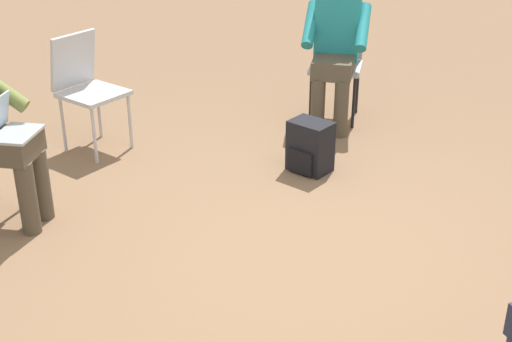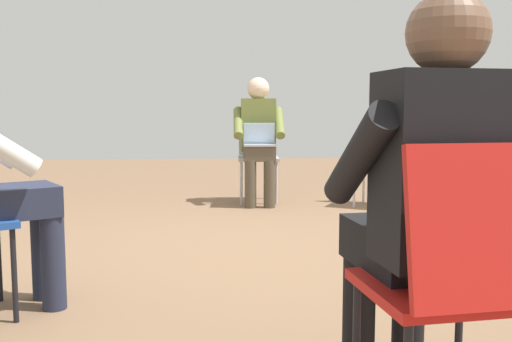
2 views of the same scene
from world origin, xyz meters
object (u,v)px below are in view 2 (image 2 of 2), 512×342
object	(u,v)px
chair_north	(453,276)
chair_southwest	(379,154)
person_in_black	(425,192)
person_with_laptop	(259,133)
chair_south	(258,152)
backpack_near_laptop_user	(421,223)

from	to	relation	value
chair_north	chair_southwest	world-z (taller)	same
person_in_black	chair_north	bearing A→B (deg)	-90.00
chair_southwest	person_with_laptop	xyz separation A→B (m)	(1.15, -0.20, 0.20)
chair_south	person_in_black	xyz separation A→B (m)	(-0.12, 4.15, 0.20)
person_with_laptop	person_in_black	world-z (taller)	same
chair_south	person_in_black	size ratio (longest dim) A/B	0.69
chair_north	backpack_near_laptop_user	bearing A→B (deg)	64.54
chair_north	backpack_near_laptop_user	world-z (taller)	chair_north
chair_north	person_in_black	size ratio (longest dim) A/B	0.69
person_with_laptop	backpack_near_laptop_user	xyz separation A→B (m)	(-0.96, 1.83, -0.53)
chair_south	backpack_near_laptop_user	bearing A→B (deg)	117.75
person_in_black	backpack_near_laptop_user	size ratio (longest dim) A/B	3.44
person_in_black	backpack_near_laptop_user	bearing A→B (deg)	62.75
chair_south	backpack_near_laptop_user	distance (m)	2.24
person_in_black	person_with_laptop	bearing A→B (deg)	85.62
chair_north	chair_south	distance (m)	4.32
chair_southwest	person_in_black	xyz separation A→B (m)	(1.02, 3.79, 0.20)
person_with_laptop	person_in_black	distance (m)	3.99
backpack_near_laptop_user	person_with_laptop	bearing A→B (deg)	-62.46
person_with_laptop	person_in_black	xyz separation A→B (m)	(-0.13, 3.98, 0.00)
chair_south	person_in_black	world-z (taller)	person_in_black
chair_north	backpack_near_laptop_user	xyz separation A→B (m)	(-0.81, -2.32, -0.34)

